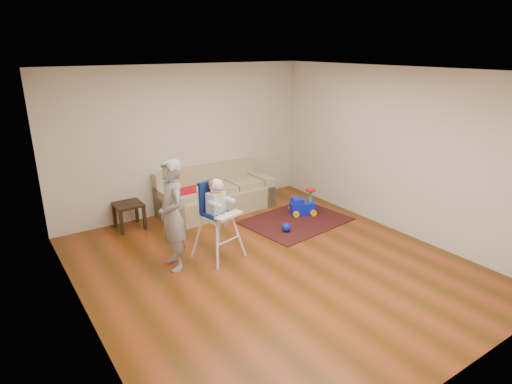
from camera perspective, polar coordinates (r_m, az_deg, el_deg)
ground at (r=6.26m, az=2.08°, el=-9.69°), size 5.50×5.50×0.00m
room_envelope at (r=6.03m, az=-0.67°, el=8.22°), size 5.04×5.52×2.72m
sofa at (r=8.07m, az=-5.30°, el=0.20°), size 2.18×0.95×0.83m
side_table at (r=7.67m, az=-16.54°, el=-3.06°), size 0.45×0.45×0.45m
area_rug at (r=7.76m, az=5.37°, el=-3.81°), size 1.91×1.53×0.01m
ride_on_toy at (r=7.98m, az=6.25°, el=-1.29°), size 0.52×0.45×0.48m
toy_ball at (r=7.25m, az=4.05°, el=-4.72°), size 0.15×0.15×0.15m
high_chair at (r=6.27m, az=-5.17°, el=-3.72°), size 0.69×0.69×1.23m
adult at (r=5.98m, az=-11.12°, el=-3.09°), size 0.41×0.60×1.58m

